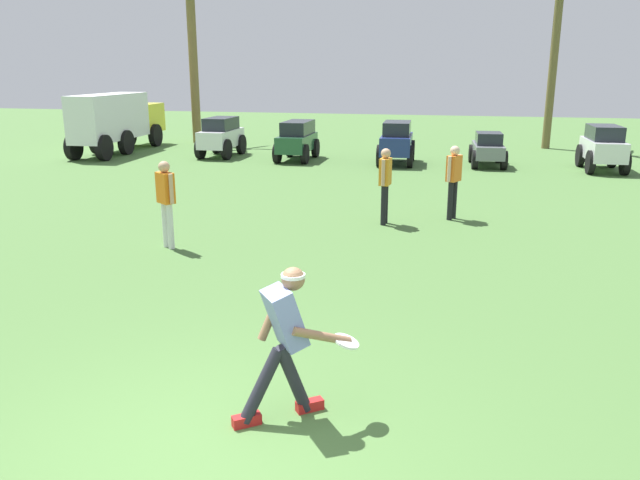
{
  "coord_description": "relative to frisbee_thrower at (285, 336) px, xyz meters",
  "views": [
    {
      "loc": [
        1.93,
        -4.1,
        3.11
      ],
      "look_at": [
        0.12,
        3.7,
        0.9
      ],
      "focal_mm": 35.0,
      "sensor_mm": 36.0,
      "label": 1
    }
  ],
  "objects": [
    {
      "name": "ground_plane",
      "position": [
        -0.46,
        -0.83,
        -0.8
      ],
      "size": [
        80.0,
        80.0,
        0.0
      ],
      "primitive_type": "plane",
      "color": "#497138"
    },
    {
      "name": "frisbee_thrower",
      "position": [
        0.0,
        0.0,
        0.0
      ],
      "size": [
        1.02,
        0.61,
        1.43
      ],
      "color": "#23232D",
      "rests_on": "ground_plane"
    },
    {
      "name": "frisbee_in_flight",
      "position": [
        0.53,
        0.15,
        -0.07
      ],
      "size": [
        0.25,
        0.26,
        0.11
      ],
      "color": "white"
    },
    {
      "name": "teammate_near_sideline",
      "position": [
        -0.07,
        7.56,
        0.14
      ],
      "size": [
        0.23,
        0.5,
        1.56
      ],
      "color": "black",
      "rests_on": "ground_plane"
    },
    {
      "name": "teammate_midfield",
      "position": [
        -3.6,
        4.93,
        0.14
      ],
      "size": [
        0.44,
        0.36,
        1.56
      ],
      "color": "silver",
      "rests_on": "ground_plane"
    },
    {
      "name": "teammate_deep",
      "position": [
        1.27,
        8.32,
        0.14
      ],
      "size": [
        0.33,
        0.47,
        1.56
      ],
      "color": "black",
      "rests_on": "ground_plane"
    },
    {
      "name": "parked_car_slot_a",
      "position": [
        -7.18,
        16.45,
        -0.06
      ],
      "size": [
        1.19,
        2.36,
        1.4
      ],
      "color": "silver",
      "rests_on": "ground_plane"
    },
    {
      "name": "parked_car_slot_b",
      "position": [
        -4.26,
        16.2,
        -0.08
      ],
      "size": [
        1.18,
        2.42,
        1.34
      ],
      "color": "#235133",
      "rests_on": "ground_plane"
    },
    {
      "name": "parked_car_slot_c",
      "position": [
        -0.77,
        16.06,
        -0.06
      ],
      "size": [
        1.28,
        2.4,
        1.4
      ],
      "color": "navy",
      "rests_on": "ground_plane"
    },
    {
      "name": "parked_car_slot_d",
      "position": [
        2.2,
        16.26,
        -0.24
      ],
      "size": [
        1.21,
        2.25,
        1.1
      ],
      "color": "slate",
      "rests_on": "ground_plane"
    },
    {
      "name": "parked_car_slot_e",
      "position": [
        5.67,
        16.07,
        -0.06
      ],
      "size": [
        1.23,
        2.38,
        1.4
      ],
      "color": "silver",
      "rests_on": "ground_plane"
    },
    {
      "name": "box_truck",
      "position": [
        -11.43,
        16.66,
        0.43
      ],
      "size": [
        1.7,
        5.96,
        2.2
      ],
      "color": "yellow",
      "rests_on": "ground_plane"
    },
    {
      "name": "palm_tree_far_left",
      "position": [
        -9.84,
        20.29,
        2.92
      ],
      "size": [
        3.22,
        3.46,
        6.39
      ],
      "color": "brown",
      "rests_on": "ground_plane"
    },
    {
      "name": "palm_tree_left_of_centre",
      "position": [
        4.61,
        21.63,
        3.07
      ],
      "size": [
        3.25,
        3.39,
        6.56
      ],
      "color": "brown",
      "rests_on": "ground_plane"
    }
  ]
}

